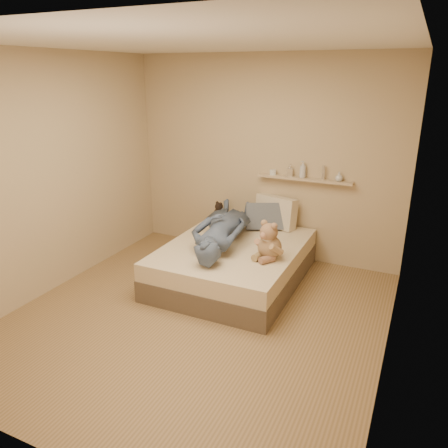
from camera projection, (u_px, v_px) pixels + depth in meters
The scene contains 10 objects.
room at pixel (194, 194), 4.03m from camera, with size 3.80×3.80×3.80m.
bed at pixel (234, 263), 5.18m from camera, with size 1.50×1.90×0.45m.
game_console at pixel (208, 246), 4.63m from camera, with size 0.20×0.12×0.06m.
teddy_bear at pixel (269, 243), 4.67m from camera, with size 0.34×0.35×0.43m.
dark_plush at pixel (219, 212), 5.94m from camera, with size 0.17×0.17×0.26m.
pillow_cream at pixel (276, 212), 5.66m from camera, with size 0.55×0.16×0.40m, color beige.
pillow_grey at pixel (266, 216), 5.58m from camera, with size 0.50×0.14×0.34m, color slate.
person at pixel (222, 227), 5.11m from camera, with size 0.59×1.61×0.39m, color #45516D.
wall_shelf at pixel (304, 179), 5.45m from camera, with size 1.20×0.12×0.03m, color tan.
shelf_bottles at pixel (306, 172), 5.41m from camera, with size 0.94×0.12×0.21m.
Camera 1 is at (1.90, -3.41, 2.36)m, focal length 35.00 mm.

